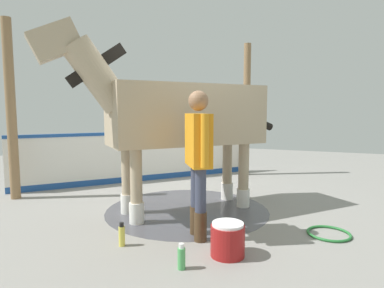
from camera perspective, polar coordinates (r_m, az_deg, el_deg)
The scene contains 11 objects.
ground_plane at distance 5.30m, azimuth -0.11°, elevation -10.67°, with size 16.00×16.00×0.02m, color gray.
wet_patch at distance 5.03m, azimuth -0.85°, elevation -11.45°, with size 2.45×2.45×0.00m, color #4C4C54.
barrier_wall at distance 7.01m, azimuth -8.76°, elevation -2.47°, with size 3.53×3.85×1.06m.
roof_post_near at distance 6.22m, azimuth -29.23°, elevation 5.20°, with size 0.16×0.16×3.01m, color olive.
roof_post_far at distance 7.61m, azimuth 9.57°, elevation 5.86°, with size 0.16×0.16×3.01m, color olive.
horse at distance 4.74m, azimuth -2.36°, elevation 5.00°, with size 2.62×2.84×2.62m.
handler at distance 3.76m, azimuth 1.11°, elevation -1.69°, with size 0.46×0.59×1.73m.
wash_bucket at distance 3.51m, azimuth 6.29°, elevation -16.34°, with size 0.36×0.36×0.35m.
bottle_shampoo at distance 3.82m, azimuth -12.25°, elevation -15.40°, with size 0.07×0.07×0.27m.
bottle_spray at distance 3.26m, azimuth -1.87°, elevation -19.29°, with size 0.08×0.08×0.25m.
hose_coil at distance 4.40m, azimuth 22.94°, elevation -14.28°, with size 0.51×0.51×0.03m, color #267233.
Camera 1 is at (-1.89, 4.71, 1.50)m, focal length 30.32 mm.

